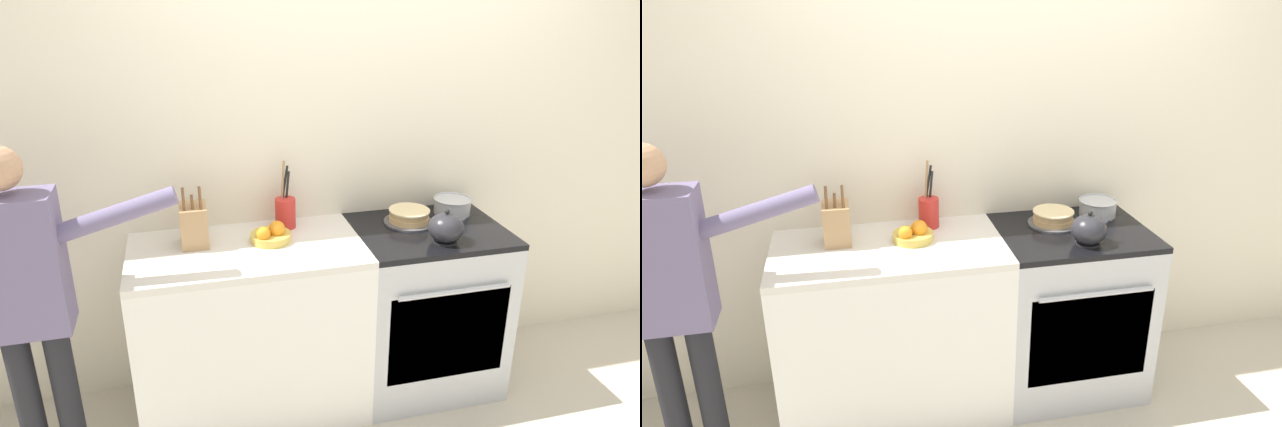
{
  "view_description": "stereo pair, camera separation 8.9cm",
  "coord_description": "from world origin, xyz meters",
  "views": [
    {
      "loc": [
        -0.92,
        -2.16,
        2.07
      ],
      "look_at": [
        -0.31,
        0.28,
        1.07
      ],
      "focal_mm": 32.0,
      "sensor_mm": 36.0,
      "label": 1
    },
    {
      "loc": [
        -0.84,
        -2.18,
        2.07
      ],
      "look_at": [
        -0.31,
        0.28,
        1.07
      ],
      "focal_mm": 32.0,
      "sensor_mm": 36.0,
      "label": 2
    }
  ],
  "objects": [
    {
      "name": "tea_kettle",
      "position": [
        0.28,
        0.14,
        0.99
      ],
      "size": [
        0.21,
        0.17,
        0.17
      ],
      "color": "#232328",
      "rests_on": "stove_range"
    },
    {
      "name": "fruit_bowl",
      "position": [
        -0.54,
        0.34,
        0.96
      ],
      "size": [
        0.2,
        0.2,
        0.1
      ],
      "color": "gold",
      "rests_on": "counter_cabinet"
    },
    {
      "name": "utensil_crock",
      "position": [
        -0.43,
        0.51,
        1.01
      ],
      "size": [
        0.1,
        0.1,
        0.35
      ],
      "color": "red",
      "rests_on": "counter_cabinet"
    },
    {
      "name": "stove_range",
      "position": [
        0.28,
        0.3,
        0.46
      ],
      "size": [
        0.76,
        0.65,
        0.92
      ],
      "color": "#B7BABF",
      "rests_on": "ground_plane"
    },
    {
      "name": "ground_plane",
      "position": [
        0.0,
        0.0,
        0.0
      ],
      "size": [
        16.0,
        16.0,
        0.0
      ],
      "primitive_type": "plane",
      "color": "beige"
    },
    {
      "name": "knife_block",
      "position": [
        -0.9,
        0.4,
        1.02
      ],
      "size": [
        0.13,
        0.16,
        0.3
      ],
      "color": "tan",
      "rests_on": "counter_cabinet"
    },
    {
      "name": "person_baker",
      "position": [
        -1.59,
        0.12,
        0.9
      ],
      "size": [
        0.9,
        0.2,
        1.53
      ],
      "rotation": [
        0.0,
        0.0,
        -0.24
      ],
      "color": "black",
      "rests_on": "ground_plane"
    },
    {
      "name": "wall_back",
      "position": [
        0.0,
        0.64,
        1.3
      ],
      "size": [
        8.0,
        0.04,
        2.6
      ],
      "color": "silver",
      "rests_on": "ground_plane"
    },
    {
      "name": "mixing_bowl",
      "position": [
        0.48,
        0.47,
        0.97
      ],
      "size": [
        0.21,
        0.21,
        0.09
      ],
      "color": "#B7BABF",
      "rests_on": "stove_range"
    },
    {
      "name": "counter_cabinet",
      "position": [
        -0.66,
        0.31,
        0.46
      ],
      "size": [
        1.11,
        0.62,
        0.92
      ],
      "color": "white",
      "rests_on": "ground_plane"
    },
    {
      "name": "layer_cake",
      "position": [
        0.2,
        0.4,
        0.96
      ],
      "size": [
        0.26,
        0.26,
        0.08
      ],
      "color": "#4C4C51",
      "rests_on": "stove_range"
    }
  ]
}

